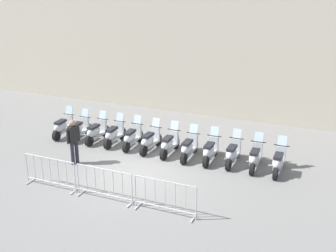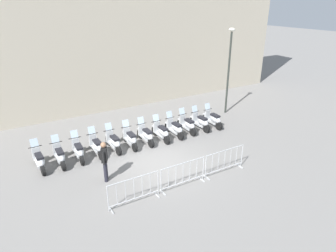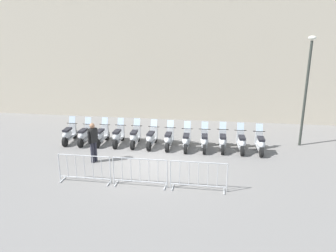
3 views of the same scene
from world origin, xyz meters
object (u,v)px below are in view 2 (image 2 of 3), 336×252
barrier_segment_0 (134,191)px  barrier_segment_2 (224,161)px  motorcycle_4 (114,142)px  motorcycle_10 (200,122)px  motorcycle_2 (79,151)px  motorcycle_9 (187,125)px  motorcycle_1 (60,156)px  motorcycle_11 (213,119)px  motorcycle_0 (39,160)px  motorcycle_8 (175,128)px  motorcycle_6 (146,135)px  motorcycle_7 (161,132)px  street_lamp (229,63)px  officer_near_row_end (105,159)px  motorcycle_3 (97,146)px  barrier_segment_1 (183,175)px  motorcycle_5 (130,138)px

barrier_segment_0 → barrier_segment_2: same height
motorcycle_4 → motorcycle_10: bearing=-6.7°
motorcycle_2 → motorcycle_10: (6.77, -0.74, 0.00)m
barrier_segment_0 → motorcycle_9: bearing=33.5°
motorcycle_1 → motorcycle_11: 8.50m
motorcycle_10 → barrier_segment_0: 7.23m
motorcycle_0 → motorcycle_8: (6.76, -0.77, 0.00)m
motorcycle_2 → motorcycle_4: 1.71m
motorcycle_6 → motorcycle_7: bearing=-10.3°
motorcycle_0 → barrier_segment_2: bearing=-37.7°
barrier_segment_0 → street_lamp: bearing=25.7°
motorcycle_1 → officer_near_row_end: size_ratio=1.00×
motorcycle_7 → officer_near_row_end: officer_near_row_end is taller
motorcycle_7 → motorcycle_11: size_ratio=1.00×
motorcycle_6 → motorcycle_8: size_ratio=1.00×
motorcycle_4 → barrier_segment_0: motorcycle_4 is taller
motorcycle_8 → motorcycle_9: 0.85m
motorcycle_3 → motorcycle_6: bearing=-7.9°
motorcycle_6 → motorcycle_9: 2.55m
motorcycle_4 → motorcycle_7: 2.55m
motorcycle_0 → barrier_segment_0: size_ratio=0.87×
motorcycle_0 → barrier_segment_1: size_ratio=0.87×
motorcycle_3 → motorcycle_7: bearing=-8.5°
motorcycle_0 → motorcycle_8: bearing=-6.5°
motorcycle_7 → street_lamp: bearing=8.5°
motorcycle_2 → motorcycle_6: bearing=-7.0°
motorcycle_2 → motorcycle_11: bearing=-6.6°
motorcycle_2 → motorcycle_9: bearing=-6.0°
motorcycle_0 → motorcycle_10: same height
motorcycle_0 → motorcycle_2: 1.69m
motorcycle_1 → street_lamp: size_ratio=0.33×
motorcycle_5 → motorcycle_10: bearing=-6.0°
motorcycle_3 → officer_near_row_end: size_ratio=1.00×
officer_near_row_end → motorcycle_6: bearing=31.1°
motorcycle_2 → barrier_segment_0: 4.27m
motorcycle_5 → officer_near_row_end: officer_near_row_end is taller
motorcycle_0 → motorcycle_1: same height
motorcycle_3 → barrier_segment_2: bearing=-51.2°
motorcycle_6 → motorcycle_9: size_ratio=1.00×
motorcycle_0 → motorcycle_5: (4.22, -0.45, 0.00)m
motorcycle_8 → barrier_segment_1: bearing=-123.6°
motorcycle_0 → motorcycle_2: bearing=-5.2°
motorcycle_3 → barrier_segment_0: bearing=-95.6°
motorcycle_10 → street_lamp: (3.07, 1.01, 2.75)m
motorcycle_9 → barrier_segment_0: motorcycle_9 is taller
motorcycle_9 → motorcycle_5: bearing=174.6°
motorcycle_9 → street_lamp: (3.92, 0.89, 2.75)m
motorcycle_3 → motorcycle_7: same height
motorcycle_3 → motorcycle_8: (4.22, -0.55, 0.00)m
motorcycle_2 → motorcycle_7: (4.22, -0.57, 0.00)m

